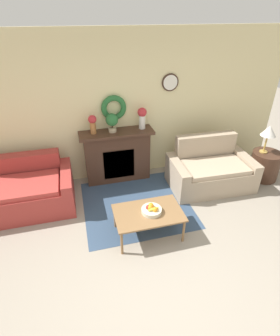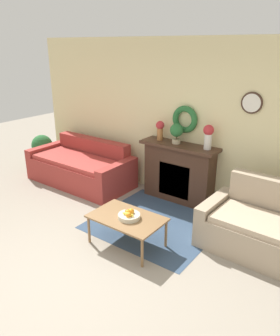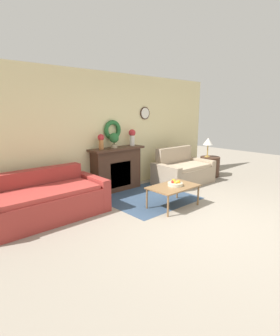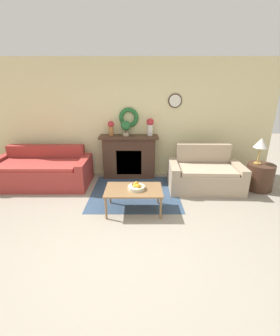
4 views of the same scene
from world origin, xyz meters
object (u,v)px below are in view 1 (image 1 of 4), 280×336
at_px(couch_left, 8,193).
at_px(side_table_by_loveseat, 265,165).
at_px(loveseat_right, 210,170).
at_px(potted_plant_on_mantel, 112,121).
at_px(table_lamp, 269,132).
at_px(vase_on_mantel_right, 142,116).
at_px(coffee_table, 148,214).
at_px(vase_on_mantel_left, 93,123).
at_px(fireplace, 117,155).
at_px(fruit_bowl, 152,210).

distance_m(couch_left, side_table_by_loveseat, 4.73).
xyz_separation_m(loveseat_right, potted_plant_on_mantel, (-1.71, 0.63, 0.92)).
relative_size(table_lamp, vase_on_mantel_right, 1.39).
height_order(coffee_table, vase_on_mantel_right, vase_on_mantel_right).
distance_m(coffee_table, table_lamp, 2.82).
relative_size(table_lamp, potted_plant_on_mantel, 1.61).
xyz_separation_m(couch_left, vase_on_mantel_left, (1.52, 0.46, 0.91)).
bearing_deg(loveseat_right, fireplace, 160.47).
distance_m(fireplace, vase_on_mantel_right, 0.88).
distance_m(coffee_table, potted_plant_on_mantel, 1.83).
xyz_separation_m(couch_left, side_table_by_loveseat, (4.73, -0.25, -0.03)).
bearing_deg(table_lamp, couch_left, 177.56).
xyz_separation_m(coffee_table, vase_on_mantel_left, (-0.55, 1.62, 0.83)).
distance_m(couch_left, table_lamp, 4.71).
height_order(fireplace, vase_on_mantel_right, vase_on_mantel_right).
bearing_deg(fireplace, potted_plant_on_mantel, -167.74).
xyz_separation_m(fireplace, loveseat_right, (1.64, -0.65, -0.20)).
bearing_deg(fireplace, side_table_by_loveseat, -14.17).
relative_size(side_table_by_loveseat, table_lamp, 1.03).
xyz_separation_m(couch_left, table_lamp, (4.66, -0.20, 0.68)).
distance_m(vase_on_mantel_left, vase_on_mantel_right, 0.90).
bearing_deg(potted_plant_on_mantel, fruit_bowl, -80.83).
bearing_deg(potted_plant_on_mantel, table_lamp, -12.84).
relative_size(coffee_table, vase_on_mantel_left, 2.95).
height_order(table_lamp, potted_plant_on_mantel, potted_plant_on_mantel).
distance_m(table_lamp, vase_on_mantel_right, 2.35).
xyz_separation_m(fruit_bowl, table_lamp, (2.54, 0.97, 0.52)).
height_order(vase_on_mantel_left, vase_on_mantel_right, vase_on_mantel_right).
height_order(fruit_bowl, potted_plant_on_mantel, potted_plant_on_mantel).
relative_size(loveseat_right, vase_on_mantel_right, 3.92).
height_order(loveseat_right, vase_on_mantel_right, vase_on_mantel_right).
relative_size(side_table_by_loveseat, vase_on_mantel_left, 1.68).
bearing_deg(coffee_table, vase_on_mantel_left, 108.84).
bearing_deg(fruit_bowl, potted_plant_on_mantel, 99.17).
bearing_deg(table_lamp, vase_on_mantel_left, 168.15).
height_order(couch_left, vase_on_mantel_right, vase_on_mantel_right).
relative_size(loveseat_right, fruit_bowl, 5.23).
xyz_separation_m(couch_left, vase_on_mantel_right, (2.41, 0.46, 0.94)).
bearing_deg(loveseat_right, fruit_bowl, -143.99).
xyz_separation_m(loveseat_right, side_table_by_loveseat, (1.16, -0.06, -0.03)).
bearing_deg(vase_on_mantel_right, fruit_bowl, -100.28).
relative_size(coffee_table, potted_plant_on_mantel, 2.90).
bearing_deg(table_lamp, side_table_by_loveseat, -38.66).
bearing_deg(potted_plant_on_mantel, vase_on_mantel_left, 176.62).
distance_m(couch_left, loveseat_right, 3.57).
bearing_deg(vase_on_mantel_right, side_table_by_loveseat, -17.14).
height_order(coffee_table, table_lamp, table_lamp).
bearing_deg(vase_on_mantel_left, coffee_table, -71.16).
relative_size(table_lamp, vase_on_mantel_left, 1.64).
xyz_separation_m(side_table_by_loveseat, vase_on_mantel_left, (-3.21, 0.71, 0.94)).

